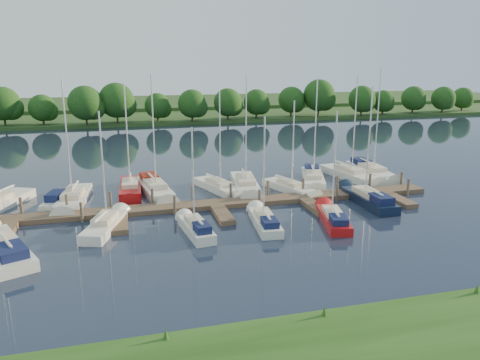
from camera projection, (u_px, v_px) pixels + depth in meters
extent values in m
plane|color=#1B2437|center=(239.00, 240.00, 32.72)|extent=(260.00, 260.00, 0.00)
cube|color=#4F3C2C|center=(215.00, 204.00, 40.16)|extent=(40.00, 2.00, 0.40)
cube|color=#4F3C2C|center=(4.00, 234.00, 33.38)|extent=(1.20, 4.00, 0.40)
cube|color=#4F3C2C|center=(120.00, 224.00, 35.36)|extent=(1.20, 4.00, 0.40)
cube|color=#4F3C2C|center=(223.00, 215.00, 37.35)|extent=(1.20, 4.00, 0.40)
cube|color=#4F3C2C|center=(315.00, 207.00, 39.34)|extent=(1.20, 4.00, 0.40)
cube|color=#4F3C2C|center=(399.00, 200.00, 41.32)|extent=(1.20, 4.00, 0.40)
cylinder|color=#473D33|center=(22.00, 210.00, 37.41)|extent=(0.24, 0.24, 2.00)
cylinder|color=#473D33|center=(67.00, 206.00, 38.27)|extent=(0.24, 0.24, 2.00)
cylinder|color=#473D33|center=(111.00, 203.00, 39.13)|extent=(0.24, 0.24, 2.00)
cylinder|color=#473D33|center=(153.00, 200.00, 39.99)|extent=(0.24, 0.24, 2.00)
cylinder|color=#473D33|center=(193.00, 197.00, 40.85)|extent=(0.24, 0.24, 2.00)
cylinder|color=#473D33|center=(231.00, 194.00, 41.70)|extent=(0.24, 0.24, 2.00)
cylinder|color=#473D33|center=(268.00, 191.00, 42.56)|extent=(0.24, 0.24, 2.00)
cylinder|color=#473D33|center=(303.00, 189.00, 43.42)|extent=(0.24, 0.24, 2.00)
cylinder|color=#473D33|center=(337.00, 186.00, 44.28)|extent=(0.24, 0.24, 2.00)
cylinder|color=#473D33|center=(370.00, 184.00, 45.13)|extent=(0.24, 0.24, 2.00)
cylinder|color=#473D33|center=(401.00, 182.00, 45.99)|extent=(0.24, 0.24, 2.00)
cylinder|color=#473D33|center=(82.00, 215.00, 36.16)|extent=(0.24, 0.24, 2.00)
cylinder|color=#473D33|center=(175.00, 208.00, 37.95)|extent=(0.24, 0.24, 2.00)
cylinder|color=#473D33|center=(259.00, 201.00, 39.73)|extent=(0.24, 0.24, 2.00)
cylinder|color=#473D33|center=(337.00, 195.00, 41.52)|extent=(0.24, 0.24, 2.00)
cylinder|color=#473D33|center=(408.00, 189.00, 43.31)|extent=(0.24, 0.24, 2.00)
cube|color=#204018|center=(152.00, 116.00, 102.84)|extent=(180.00, 30.00, 0.60)
cube|color=#375525|center=(145.00, 104.00, 126.13)|extent=(220.00, 40.00, 1.40)
sphere|color=#1A3A0F|center=(1.00, 113.00, 83.16)|extent=(3.64, 3.64, 3.64)
cylinder|color=#38281C|center=(39.00, 122.00, 84.84)|extent=(0.36, 0.36, 2.55)
sphere|color=#1A3A0F|center=(37.00, 105.00, 84.06)|extent=(5.96, 5.96, 5.96)
sphere|color=#1A3A0F|center=(45.00, 109.00, 84.77)|extent=(4.25, 4.25, 4.25)
cylinder|color=#38281C|center=(75.00, 120.00, 86.43)|extent=(0.36, 0.36, 2.64)
sphere|color=#1A3A0F|center=(73.00, 103.00, 85.62)|extent=(6.16, 6.16, 6.16)
sphere|color=#1A3A0F|center=(81.00, 107.00, 86.35)|extent=(4.40, 4.40, 4.40)
cylinder|color=#38281C|center=(126.00, 119.00, 89.77)|extent=(0.36, 0.36, 2.50)
sphere|color=#1A3A0F|center=(125.00, 103.00, 89.00)|extent=(5.84, 5.84, 5.84)
sphere|color=#1A3A0F|center=(132.00, 107.00, 89.71)|extent=(4.17, 4.17, 4.17)
cylinder|color=#38281C|center=(163.00, 118.00, 89.27)|extent=(0.36, 0.36, 2.81)
sphere|color=#1A3A0F|center=(162.00, 100.00, 88.41)|extent=(6.55, 6.55, 6.55)
sphere|color=#1A3A0F|center=(169.00, 105.00, 89.18)|extent=(4.68, 4.68, 4.68)
cylinder|color=#38281C|center=(187.00, 117.00, 92.99)|extent=(0.36, 0.36, 2.24)
sphere|color=#1A3A0F|center=(187.00, 103.00, 92.31)|extent=(5.23, 5.23, 5.23)
sphere|color=#1A3A0F|center=(193.00, 107.00, 92.96)|extent=(3.74, 3.74, 3.74)
cylinder|color=#38281C|center=(226.00, 115.00, 95.49)|extent=(0.36, 0.36, 2.47)
sphere|color=#1A3A0F|center=(226.00, 100.00, 94.74)|extent=(5.77, 5.77, 5.77)
sphere|color=#1A3A0F|center=(231.00, 104.00, 95.44)|extent=(4.12, 4.12, 4.12)
cylinder|color=#38281C|center=(265.00, 116.00, 94.34)|extent=(0.36, 0.36, 2.27)
sphere|color=#1A3A0F|center=(265.00, 102.00, 93.65)|extent=(5.29, 5.29, 5.29)
sphere|color=#1A3A0F|center=(270.00, 106.00, 94.31)|extent=(3.78, 3.78, 3.78)
cylinder|color=#38281C|center=(290.00, 115.00, 96.78)|extent=(0.36, 0.36, 2.32)
sphere|color=#1A3A0F|center=(290.00, 101.00, 96.07)|extent=(5.41, 5.41, 5.41)
sphere|color=#1A3A0F|center=(295.00, 105.00, 96.74)|extent=(3.86, 3.86, 3.86)
cylinder|color=#38281C|center=(321.00, 114.00, 98.72)|extent=(0.36, 0.36, 2.10)
sphere|color=#1A3A0F|center=(322.00, 102.00, 98.08)|extent=(4.90, 4.90, 4.90)
sphere|color=#1A3A0F|center=(326.00, 105.00, 98.70)|extent=(3.50, 3.50, 3.50)
cylinder|color=#38281C|center=(357.00, 112.00, 100.10)|extent=(0.36, 0.36, 2.51)
sphere|color=#1A3A0F|center=(358.00, 98.00, 99.34)|extent=(5.85, 5.85, 5.85)
sphere|color=#1A3A0F|center=(362.00, 102.00, 100.04)|extent=(4.18, 4.18, 4.18)
cylinder|color=#38281C|center=(388.00, 112.00, 102.58)|extent=(0.36, 0.36, 2.08)
sphere|color=#1A3A0F|center=(389.00, 101.00, 101.95)|extent=(4.85, 4.85, 4.85)
sphere|color=#1A3A0F|center=(392.00, 104.00, 102.57)|extent=(3.46, 3.46, 3.46)
cylinder|color=#38281C|center=(407.00, 109.00, 106.22)|extent=(0.36, 0.36, 2.76)
sphere|color=#1A3A0F|center=(409.00, 94.00, 105.38)|extent=(6.44, 6.44, 6.44)
sphere|color=#1A3A0F|center=(413.00, 98.00, 106.14)|extent=(4.60, 4.60, 4.60)
cylinder|color=#38281C|center=(434.00, 110.00, 105.79)|extent=(0.36, 0.36, 2.31)
sphere|color=#1A3A0F|center=(436.00, 97.00, 105.08)|extent=(5.38, 5.38, 5.38)
sphere|color=#1A3A0F|center=(439.00, 101.00, 105.75)|extent=(3.85, 3.85, 3.85)
cylinder|color=#38281C|center=(468.00, 109.00, 106.07)|extent=(0.36, 0.36, 2.60)
sphere|color=#1A3A0F|center=(470.00, 95.00, 105.27)|extent=(6.06, 6.06, 6.06)
sphere|color=#1A3A0F|center=(474.00, 99.00, 106.00)|extent=(4.33, 4.33, 4.33)
cylinder|color=silver|center=(1.00, 190.00, 40.04)|extent=(1.57, 3.29, 0.10)
cylinder|color=silver|center=(1.00, 190.00, 40.04)|extent=(1.49, 2.97, 0.20)
cube|color=silver|center=(56.00, 204.00, 40.42)|extent=(2.27, 4.30, 0.86)
cone|color=silver|center=(47.00, 211.00, 38.43)|extent=(0.94, 1.35, 0.68)
cube|color=#131B44|center=(55.00, 196.00, 40.25)|extent=(1.58, 2.45, 0.78)
cube|color=silver|center=(74.00, 200.00, 41.42)|extent=(2.83, 7.62, 1.16)
cone|color=silver|center=(66.00, 214.00, 37.86)|extent=(1.30, 2.70, 1.04)
cube|color=beige|center=(73.00, 193.00, 40.88)|extent=(1.90, 3.49, 0.53)
cylinder|color=silver|center=(67.00, 139.00, 39.31)|extent=(0.12, 0.12, 10.05)
cylinder|color=silver|center=(75.00, 185.00, 41.84)|extent=(0.44, 3.34, 0.10)
cylinder|color=silver|center=(75.00, 185.00, 41.84)|extent=(0.50, 2.98, 0.20)
cube|color=#AF1011|center=(131.00, 190.00, 44.77)|extent=(2.27, 7.06, 1.13)
cone|color=#AF1011|center=(130.00, 200.00, 41.47)|extent=(1.09, 2.49, 0.98)
cube|color=beige|center=(130.00, 183.00, 44.26)|extent=(1.61, 3.21, 0.51)
cylinder|color=silver|center=(127.00, 136.00, 42.79)|extent=(0.12, 0.12, 9.43)
cylinder|color=silver|center=(130.00, 177.00, 45.15)|extent=(0.24, 3.14, 0.10)
cylinder|color=silver|center=(130.00, 177.00, 45.15)|extent=(0.33, 2.80, 0.20)
cube|color=silver|center=(154.00, 191.00, 44.35)|extent=(3.20, 7.83, 1.20)
cone|color=silver|center=(164.00, 202.00, 40.96)|extent=(1.44, 2.79, 1.06)
cube|color=beige|center=(155.00, 184.00, 43.81)|extent=(2.07, 3.62, 0.55)
cube|color=maroon|center=(149.00, 177.00, 46.02)|extent=(1.80, 2.47, 0.60)
cylinder|color=silver|center=(153.00, 132.00, 42.23)|extent=(0.12, 0.12, 10.27)
cylinder|color=silver|center=(152.00, 177.00, 44.72)|extent=(0.59, 3.40, 0.10)
cylinder|color=silver|center=(152.00, 177.00, 44.72)|extent=(0.64, 3.04, 0.20)
cube|color=silver|center=(217.00, 188.00, 45.28)|extent=(3.78, 6.79, 1.04)
cone|color=silver|center=(235.00, 196.00, 42.62)|extent=(1.58, 2.46, 0.92)
cube|color=beige|center=(219.00, 183.00, 44.85)|extent=(2.22, 3.23, 0.47)
cylinder|color=silver|center=(220.00, 139.00, 43.52)|extent=(0.12, 0.12, 8.83)
cylinder|color=silver|center=(214.00, 177.00, 45.55)|extent=(1.01, 2.83, 0.10)
cylinder|color=silver|center=(214.00, 177.00, 45.55)|extent=(1.01, 2.55, 0.20)
cube|color=silver|center=(245.00, 186.00, 46.14)|extent=(3.32, 8.03, 1.13)
cone|color=silver|center=(250.00, 197.00, 42.39)|extent=(1.49, 2.86, 1.09)
cube|color=beige|center=(245.00, 180.00, 45.58)|extent=(2.14, 3.71, 0.51)
cylinder|color=silver|center=(246.00, 128.00, 43.93)|extent=(0.12, 0.12, 10.52)
cylinder|color=silver|center=(244.00, 173.00, 46.60)|extent=(0.62, 3.48, 0.10)
cylinder|color=silver|center=(244.00, 173.00, 46.60)|extent=(0.66, 3.11, 0.20)
cube|color=silver|center=(288.00, 189.00, 45.08)|extent=(3.57, 6.14, 1.00)
cone|color=silver|center=(309.00, 196.00, 42.72)|extent=(1.48, 2.23, 0.83)
cube|color=beige|center=(290.00, 183.00, 44.69)|extent=(2.07, 2.93, 0.46)
cylinder|color=silver|center=(293.00, 144.00, 43.49)|extent=(0.12, 0.12, 8.00)
cylinder|color=silver|center=(284.00, 178.00, 45.30)|extent=(1.00, 2.54, 0.10)
cylinder|color=silver|center=(284.00, 178.00, 45.30)|extent=(0.99, 2.30, 0.20)
cube|color=silver|center=(313.00, 180.00, 48.45)|extent=(4.38, 7.56, 1.08)
cone|color=silver|center=(315.00, 189.00, 44.93)|extent=(1.82, 2.75, 1.02)
cube|color=beige|center=(313.00, 174.00, 47.93)|extent=(2.55, 3.61, 0.49)
cube|color=#131B44|center=(312.00, 168.00, 50.22)|extent=(2.08, 2.54, 0.54)
cylinder|color=silver|center=(315.00, 129.00, 46.38)|extent=(0.12, 0.12, 9.85)
cylinder|color=silver|center=(313.00, 168.00, 48.88)|extent=(1.20, 3.12, 0.10)
cylinder|color=silver|center=(313.00, 168.00, 48.88)|extent=(1.17, 2.82, 0.20)
cube|color=silver|center=(347.00, 176.00, 50.01)|extent=(3.41, 7.61, 1.24)
cone|color=silver|center=(370.00, 184.00, 46.81)|extent=(1.50, 2.72, 1.03)
cube|color=beige|center=(350.00, 169.00, 49.49)|extent=(2.14, 3.54, 0.56)
cylinder|color=silver|center=(355.00, 125.00, 47.97)|extent=(0.12, 0.12, 9.92)
cylinder|color=silver|center=(343.00, 163.00, 50.34)|extent=(0.72, 3.27, 0.10)
cylinder|color=silver|center=(343.00, 163.00, 50.34)|extent=(0.75, 2.93, 0.20)
cube|color=silver|center=(370.00, 173.00, 51.44)|extent=(2.53, 7.99, 1.14)
cone|color=silver|center=(389.00, 182.00, 47.70)|extent=(1.22, 2.81, 1.11)
cube|color=beige|center=(372.00, 167.00, 50.88)|extent=(1.80, 3.62, 0.52)
cube|color=#131B44|center=(361.00, 161.00, 53.32)|extent=(1.64, 2.43, 0.57)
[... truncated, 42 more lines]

